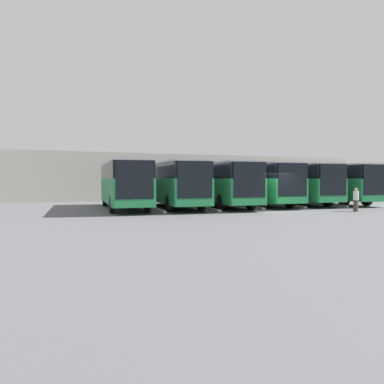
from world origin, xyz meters
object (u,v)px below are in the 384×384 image
at_px(bus_4, 173,183).
at_px(pedestrian, 356,199).
at_px(bus_1, 292,182).
at_px(bus_0, 328,182).
at_px(bus_5, 124,183).
at_px(bus_3, 218,183).
at_px(bus_2, 256,183).

relative_size(bus_4, pedestrian, 7.10).
bearing_deg(bus_1, bus_0, 178.41).
xyz_separation_m(bus_4, pedestrian, (-9.89, 7.46, -1.01)).
bearing_deg(bus_5, bus_3, 179.08).
relative_size(bus_3, bus_4, 1.00).
bearing_deg(bus_5, bus_2, -176.93).
bearing_deg(bus_3, bus_5, -0.92).
bearing_deg(pedestrian, bus_1, -1.54).
bearing_deg(bus_1, bus_3, 8.66).
relative_size(bus_1, pedestrian, 7.10).
bearing_deg(bus_1, bus_4, 5.63).
bearing_deg(bus_5, bus_4, 178.56).
relative_size(bus_1, bus_4, 1.00).
height_order(bus_0, bus_2, same).
height_order(bus_3, bus_5, same).
height_order(bus_1, bus_4, same).
bearing_deg(bus_4, bus_0, -176.18).
bearing_deg(bus_0, bus_2, 2.30).
xyz_separation_m(bus_3, bus_4, (3.52, -0.36, 0.00)).
xyz_separation_m(bus_0, pedestrian, (4.21, 7.06, -1.01)).
distance_m(bus_1, bus_2, 3.52).
bearing_deg(bus_0, pedestrian, 64.66).
relative_size(bus_4, bus_5, 1.00).
xyz_separation_m(bus_2, bus_3, (3.52, 0.35, 0.00)).
distance_m(bus_2, bus_3, 3.54).
xyz_separation_m(bus_2, bus_4, (7.05, -0.01, 0.00)).
bearing_deg(pedestrian, bus_0, -27.11).
xyz_separation_m(bus_0, bus_1, (3.52, -0.43, 0.00)).
height_order(bus_4, pedestrian, bus_4).
height_order(bus_1, bus_3, same).
height_order(bus_0, bus_1, same).
relative_size(bus_2, bus_5, 1.00).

